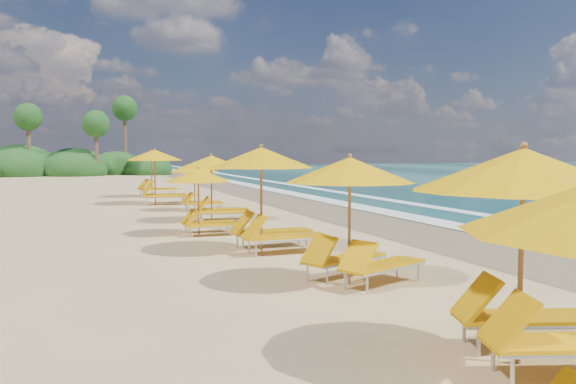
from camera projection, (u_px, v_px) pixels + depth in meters
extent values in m
plane|color=tan|center=(288.00, 231.00, 18.19)|extent=(160.00, 160.00, 0.00)
cube|color=#856E4F|center=(403.00, 225.00, 19.54)|extent=(4.00, 160.00, 0.01)
cube|color=white|center=(442.00, 223.00, 20.05)|extent=(1.20, 160.00, 0.01)
cube|color=white|center=(514.00, 220.00, 21.06)|extent=(0.80, 160.00, 0.01)
cylinder|color=olive|center=(521.00, 259.00, 6.82)|extent=(0.06, 0.06, 2.45)
cone|color=#E4A304|center=(523.00, 170.00, 6.75)|extent=(3.17, 3.17, 0.49)
sphere|color=olive|center=(524.00, 145.00, 6.73)|extent=(0.09, 0.09, 0.09)
cylinder|color=olive|center=(349.00, 222.00, 10.89)|extent=(0.06, 0.06, 2.31)
cone|color=#E4A304|center=(350.00, 170.00, 10.82)|extent=(3.12, 3.12, 0.46)
sphere|color=olive|center=(350.00, 156.00, 10.81)|extent=(0.08, 0.08, 0.08)
cylinder|color=olive|center=(261.00, 200.00, 14.49)|extent=(0.06, 0.06, 2.50)
cone|color=#E4A304|center=(261.00, 157.00, 14.42)|extent=(2.62, 2.62, 0.50)
sphere|color=olive|center=(261.00, 146.00, 14.40)|extent=(0.09, 0.09, 0.09)
cylinder|color=olive|center=(198.00, 202.00, 17.42)|extent=(0.05, 0.05, 1.91)
cone|color=#E4A304|center=(198.00, 175.00, 17.36)|extent=(2.00, 2.00, 0.38)
sphere|color=olive|center=(198.00, 168.00, 17.35)|extent=(0.07, 0.07, 0.07)
cylinder|color=olive|center=(211.00, 189.00, 20.66)|extent=(0.06, 0.06, 2.25)
cone|color=#E4A304|center=(211.00, 162.00, 20.59)|extent=(2.66, 2.66, 0.45)
sphere|color=olive|center=(211.00, 155.00, 20.58)|extent=(0.08, 0.08, 0.08)
cylinder|color=olive|center=(195.00, 187.00, 24.38)|extent=(0.05, 0.05, 1.93)
cone|color=#E4A304|center=(194.00, 167.00, 24.33)|extent=(2.07, 2.07, 0.39)
sphere|color=olive|center=(194.00, 162.00, 24.31)|extent=(0.07, 0.07, 0.07)
cylinder|color=olive|center=(155.00, 177.00, 27.28)|extent=(0.06, 0.06, 2.46)
cone|color=#E4A304|center=(155.00, 155.00, 27.21)|extent=(2.80, 2.80, 0.49)
sphere|color=olive|center=(155.00, 149.00, 27.19)|extent=(0.09, 0.09, 0.09)
cylinder|color=olive|center=(152.00, 174.00, 31.61)|extent=(0.06, 0.06, 2.42)
cone|color=#E4A304|center=(151.00, 155.00, 31.54)|extent=(2.90, 2.90, 0.49)
sphere|color=olive|center=(151.00, 150.00, 31.52)|extent=(0.09, 0.09, 0.09)
ellipsoid|color=#163D14|center=(75.00, 169.00, 58.36)|extent=(6.40, 6.40, 4.16)
ellipsoid|color=#163D14|center=(20.00, 169.00, 57.60)|extent=(7.20, 7.20, 4.68)
ellipsoid|color=#163D14|center=(116.00, 169.00, 61.59)|extent=(5.60, 5.60, 3.64)
ellipsoid|color=#163D14|center=(148.00, 170.00, 60.73)|extent=(5.00, 5.00, 3.25)
cylinder|color=brown|center=(96.00, 150.00, 57.02)|extent=(0.36, 0.36, 5.00)
sphere|color=#163D14|center=(96.00, 124.00, 56.85)|extent=(2.60, 2.60, 2.60)
cylinder|color=brown|center=(29.00, 147.00, 55.92)|extent=(0.36, 0.36, 5.60)
sphere|color=#163D14|center=(28.00, 117.00, 55.72)|extent=(2.60, 2.60, 2.60)
cylinder|color=brown|center=(125.00, 141.00, 61.73)|extent=(0.36, 0.36, 6.80)
sphere|color=#163D14|center=(125.00, 108.00, 61.49)|extent=(2.60, 2.60, 2.60)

